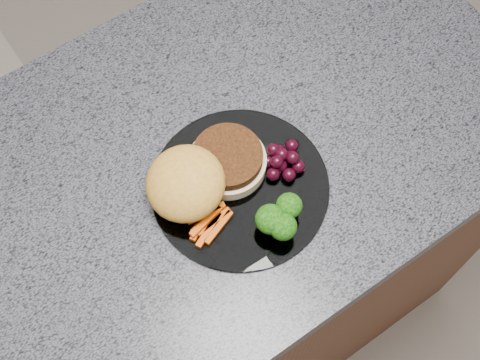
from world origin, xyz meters
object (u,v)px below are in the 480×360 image
Objects in this scene: grape_bunch at (283,160)px; burger at (201,176)px; island_cabinet at (185,277)px; plate at (240,187)px.

burger is at bearing 160.55° from grape_bunch.
island_cabinet is 0.49m from plate.
burger is (-0.04, 0.03, 0.03)m from plate.
island_cabinet is at bearing 117.97° from burger.
island_cabinet is 4.62× the size of plate.
burger is at bearing 142.60° from plate.
grape_bunch is (0.12, -0.04, -0.01)m from burger.
grape_bunch is at bearing -27.36° from island_cabinet.
burger reaches higher than plate.
plate is 1.19× the size of burger.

